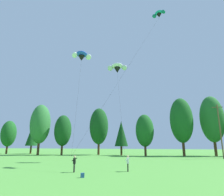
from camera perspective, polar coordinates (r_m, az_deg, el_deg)
name	(u,v)px	position (r m, az deg, el deg)	size (l,w,h in m)	color
treeline_tree_a	(9,134)	(69.45, -28.22, -9.24)	(4.54, 4.54, 10.15)	#472D19
treeline_tree_b	(32,135)	(67.53, -22.50, -9.94)	(3.67, 3.67, 9.41)	#472D19
treeline_tree_c	(40,124)	(59.51, -20.41, -7.17)	(5.62, 5.62, 14.16)	#472D19
treeline_tree_d	(63,130)	(57.57, -14.30, -9.27)	(4.80, 4.80, 11.10)	#472D19
treeline_tree_e	(99,126)	(56.68, -3.89, -8.28)	(5.37, 5.37, 13.23)	#472D19
treeline_tree_f	(121,134)	(53.46, 2.74, -10.47)	(3.60, 3.60, 9.11)	#472D19
treeline_tree_g	(145,130)	(51.26, 9.62, -9.43)	(4.63, 4.63, 10.50)	#472D19
treeline_tree_h	(181,120)	(54.12, 19.79, -6.19)	(5.83, 5.83, 14.92)	#472D19
treeline_tree_i	(212,119)	(57.42, 27.42, -5.51)	(5.98, 5.98, 15.47)	#472D19
utility_pole	(220,129)	(47.73, 29.30, -8.10)	(2.20, 0.26, 11.40)	brown
kite_flyer_near	(74,162)	(22.16, -11.05, -18.17)	(0.65, 0.68, 1.69)	black
kite_flyer_mid	(128,162)	(22.43, 4.68, -18.30)	(0.59, 0.63, 1.69)	black
parafoil_kite_high_teal	(159,14)	(38.38, 13.64, 22.91)	(11.78, 11.87, 24.49)	teal
parafoil_kite_mid_white	(117,68)	(38.43, 1.56, 8.88)	(5.39, 13.68, 16.93)	white
parafoil_kite_far_blue_white	(82,56)	(34.51, -8.95, 12.13)	(4.55, 9.89, 17.04)	blue
backpack	(82,175)	(18.71, -8.72, -21.62)	(0.32, 0.24, 0.40)	#234C89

